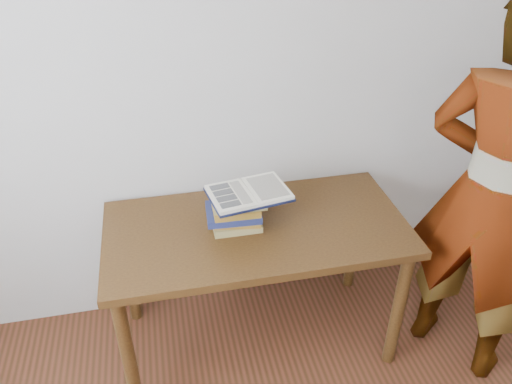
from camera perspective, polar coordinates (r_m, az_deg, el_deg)
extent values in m
cube|color=beige|center=(2.25, -5.10, 13.33)|extent=(3.50, 0.04, 2.60)
cube|color=#4C3013|center=(2.23, 0.07, -4.27)|extent=(1.34, 0.67, 0.04)
cylinder|color=#4C3013|center=(2.26, -14.42, -17.61)|extent=(0.06, 0.06, 0.68)
cylinder|color=#4C3013|center=(2.46, 15.95, -12.81)|extent=(0.06, 0.06, 0.68)
cylinder|color=#4C3013|center=(2.65, -14.41, -8.49)|extent=(0.06, 0.06, 0.68)
cylinder|color=#4C3013|center=(2.82, 11.13, -5.12)|extent=(0.06, 0.06, 0.68)
cube|color=#A08F52|center=(2.22, -2.28, -3.49)|extent=(0.21, 0.16, 0.03)
cube|color=#AB6827|center=(2.20, -2.18, -2.79)|extent=(0.22, 0.18, 0.03)
cube|color=navy|center=(2.17, -2.62, -2.34)|extent=(0.24, 0.18, 0.03)
cube|color=#AB6827|center=(2.14, -2.35, -1.72)|extent=(0.20, 0.16, 0.03)
cube|color=#A08F52|center=(2.13, -1.97, -0.93)|extent=(0.23, 0.17, 0.03)
cube|color=black|center=(2.14, -0.83, -0.28)|extent=(0.37, 0.29, 0.01)
cube|color=beige|center=(2.11, -2.97, -0.47)|extent=(0.20, 0.25, 0.01)
cube|color=beige|center=(2.15, 1.26, 0.44)|extent=(0.20, 0.25, 0.01)
cylinder|color=beige|center=(2.13, -0.83, -0.04)|extent=(0.05, 0.22, 0.01)
cube|color=black|center=(2.15, -4.18, 0.60)|extent=(0.09, 0.05, 0.00)
cube|color=black|center=(2.11, -3.78, -0.04)|extent=(0.09, 0.05, 0.00)
cube|color=black|center=(2.08, -3.36, -0.71)|extent=(0.09, 0.05, 0.00)
cube|color=black|center=(2.04, -2.93, -1.41)|extent=(0.09, 0.05, 0.00)
cube|color=#B8B19F|center=(2.11, -1.75, -0.01)|extent=(0.07, 0.19, 0.00)
cube|color=#B8B19F|center=(2.15, 1.34, 0.66)|extent=(0.16, 0.21, 0.00)
imported|color=tan|center=(2.30, 25.53, -0.81)|extent=(0.73, 0.78, 1.79)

